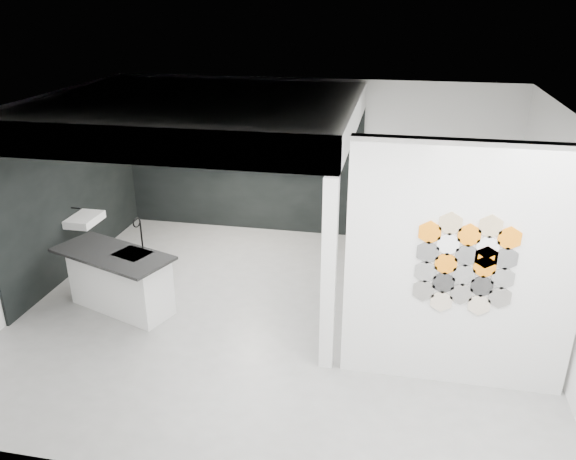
# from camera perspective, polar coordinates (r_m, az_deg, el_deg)

# --- Properties ---
(floor) EXTENTS (7.00, 6.00, 0.01)m
(floor) POSITION_cam_1_polar(r_m,az_deg,el_deg) (7.88, -1.15, -8.55)
(floor) COLOR gray
(partition_panel) EXTENTS (2.45, 0.15, 2.80)m
(partition_panel) POSITION_cam_1_polar(r_m,az_deg,el_deg) (6.24, 17.15, -3.89)
(partition_panel) COLOR silver
(partition_panel) RESTS_ON floor
(bay_clad_back) EXTENTS (4.40, 0.04, 2.35)m
(bay_clad_back) POSITION_cam_1_polar(r_m,az_deg,el_deg) (10.35, -4.79, 6.34)
(bay_clad_back) COLOR black
(bay_clad_back) RESTS_ON floor
(bay_clad_left) EXTENTS (0.04, 4.00, 2.35)m
(bay_clad_left) POSITION_cam_1_polar(r_m,az_deg,el_deg) (9.49, -20.83, 3.36)
(bay_clad_left) COLOR black
(bay_clad_left) RESTS_ON floor
(bulkhead) EXTENTS (4.40, 4.00, 0.40)m
(bulkhead) POSITION_cam_1_polar(r_m,az_deg,el_deg) (8.20, -8.87, 11.69)
(bulkhead) COLOR silver
(bulkhead) RESTS_ON corner_column
(corner_column) EXTENTS (0.16, 0.16, 2.35)m
(corner_column) POSITION_cam_1_polar(r_m,az_deg,el_deg) (6.32, 4.15, -4.77)
(corner_column) COLOR silver
(corner_column) RESTS_ON floor
(fascia_beam) EXTENTS (4.40, 0.16, 0.40)m
(fascia_beam) POSITION_cam_1_polar(r_m,az_deg,el_deg) (6.47, -14.55, 8.28)
(fascia_beam) COLOR silver
(fascia_beam) RESTS_ON corner_column
(wall_basin) EXTENTS (0.40, 0.60, 0.12)m
(wall_basin) POSITION_cam_1_polar(r_m,az_deg,el_deg) (9.32, -19.96, 1.00)
(wall_basin) COLOR silver
(wall_basin) RESTS_ON bay_clad_left
(display_shelf) EXTENTS (3.00, 0.15, 0.04)m
(display_shelf) POSITION_cam_1_polar(r_m,az_deg,el_deg) (10.19, -4.42, 6.82)
(display_shelf) COLOR black
(display_shelf) RESTS_ON bay_clad_back
(kitchen_island) EXTENTS (1.84, 1.27, 1.36)m
(kitchen_island) POSITION_cam_1_polar(r_m,az_deg,el_deg) (8.13, -16.72, -4.80)
(kitchen_island) COLOR silver
(kitchen_island) RESTS_ON floor
(stockpot) EXTENTS (0.24, 0.24, 0.16)m
(stockpot) POSITION_cam_1_polar(r_m,az_deg,el_deg) (10.51, -10.34, 7.59)
(stockpot) COLOR black
(stockpot) RESTS_ON display_shelf
(kettle) EXTENTS (0.25, 0.25, 0.16)m
(kettle) POSITION_cam_1_polar(r_m,az_deg,el_deg) (9.93, 1.91, 7.05)
(kettle) COLOR black
(kettle) RESTS_ON display_shelf
(glass_bowl) EXTENTS (0.15, 0.15, 0.09)m
(glass_bowl) POSITION_cam_1_polar(r_m,az_deg,el_deg) (9.91, 3.17, 6.77)
(glass_bowl) COLOR gray
(glass_bowl) RESTS_ON display_shelf
(glass_vase) EXTENTS (0.11, 0.11, 0.12)m
(glass_vase) POSITION_cam_1_polar(r_m,az_deg,el_deg) (9.90, 3.17, 6.88)
(glass_vase) COLOR gray
(glass_vase) RESTS_ON display_shelf
(bottle_dark) EXTENTS (0.07, 0.07, 0.17)m
(bottle_dark) POSITION_cam_1_polar(r_m,az_deg,el_deg) (10.22, -5.55, 7.44)
(bottle_dark) COLOR black
(bottle_dark) RESTS_ON display_shelf
(utensil_cup) EXTENTS (0.09, 0.09, 0.09)m
(utensil_cup) POSITION_cam_1_polar(r_m,az_deg,el_deg) (10.35, -7.77, 7.32)
(utensil_cup) COLOR black
(utensil_cup) RESTS_ON display_shelf
(hex_tile_cluster) EXTENTS (1.04, 0.02, 1.16)m
(hex_tile_cluster) POSITION_cam_1_polar(r_m,az_deg,el_deg) (6.12, 17.64, -3.39)
(hex_tile_cluster) COLOR #66635E
(hex_tile_cluster) RESTS_ON partition_panel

